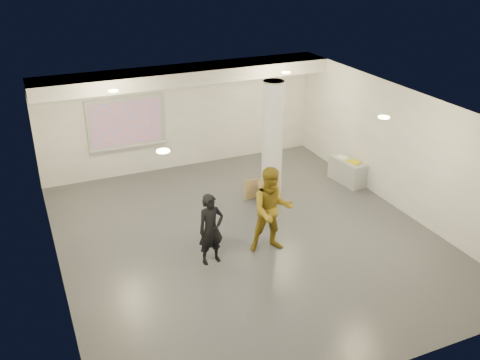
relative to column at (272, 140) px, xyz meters
name	(u,v)px	position (x,y,z in m)	size (l,w,h in m)	color
floor	(247,237)	(-1.50, -1.80, -1.50)	(8.00, 9.00, 0.01)	#37393F
ceiling	(248,109)	(-1.50, -1.80, 1.50)	(8.00, 9.00, 0.01)	white
wall_back	(182,116)	(-1.50, 2.70, 0.00)	(8.00, 0.01, 3.00)	silver
wall_front	(377,296)	(-1.50, -6.30, 0.00)	(8.00, 0.01, 3.00)	silver
wall_left	(51,212)	(-5.50, -1.80, 0.00)	(0.01, 9.00, 3.00)	silver
wall_right	(399,149)	(2.50, -1.80, 0.00)	(0.01, 9.00, 3.00)	silver
soffit_band	(186,75)	(-1.50, 2.15, 1.32)	(8.00, 1.10, 0.36)	silver
downlight_nw	(113,91)	(-3.70, 0.70, 1.48)	(0.22, 0.22, 0.02)	#FFF283
downlight_ne	(286,73)	(0.70, 0.70, 1.48)	(0.22, 0.22, 0.02)	#FFF283
downlight_sw	(163,151)	(-3.70, -3.30, 1.48)	(0.22, 0.22, 0.02)	#FFF283
downlight_se	(384,117)	(0.70, -3.30, 1.48)	(0.22, 0.22, 0.02)	#FFF283
column	(272,140)	(0.00, 0.00, 0.00)	(0.52, 0.52, 3.00)	white
projection_screen	(126,123)	(-3.10, 2.65, 0.03)	(2.10, 0.13, 1.42)	silver
credenza	(347,171)	(2.22, -0.20, -1.18)	(0.46, 1.11, 0.65)	#9B9EA1
papers_stack	(342,157)	(2.17, 0.03, -0.84)	(0.23, 0.30, 0.02)	white
postit_pad	(354,162)	(2.28, -0.40, -0.84)	(0.24, 0.32, 0.03)	yellow
cardboard_back	(253,189)	(-0.55, -0.07, -1.24)	(0.48, 0.04, 0.52)	#9E7F4E
cardboard_front	(269,192)	(-0.29, -0.49, -1.20)	(0.57, 0.06, 0.62)	#9E7F4E
woman	(211,229)	(-2.57, -2.38, -0.73)	(0.56, 0.37, 1.53)	black
man	(272,210)	(-1.22, -2.44, -0.55)	(0.92, 0.72, 1.89)	olive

